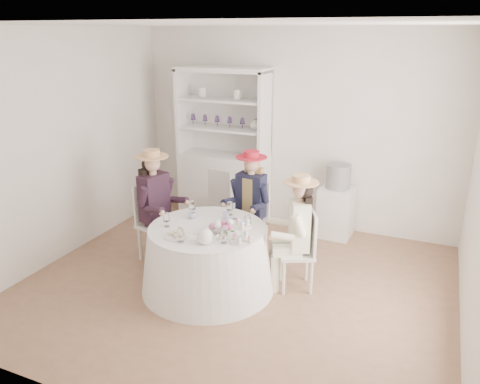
% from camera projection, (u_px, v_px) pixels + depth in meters
% --- Properties ---
extents(ground, '(4.50, 4.50, 0.00)m').
position_uv_depth(ground, '(236.00, 285.00, 5.14)').
color(ground, brown).
rests_on(ground, ground).
extents(ceiling, '(4.50, 4.50, 0.00)m').
position_uv_depth(ceiling, '(236.00, 24.00, 4.25)').
color(ceiling, white).
rests_on(ceiling, wall_back).
extents(wall_back, '(4.50, 0.00, 4.50)m').
position_uv_depth(wall_back, '(295.00, 130.00, 6.43)').
color(wall_back, silver).
rests_on(wall_back, ground).
extents(wall_front, '(4.50, 0.00, 4.50)m').
position_uv_depth(wall_front, '(109.00, 247.00, 2.96)').
color(wall_front, silver).
rests_on(wall_front, ground).
extents(wall_left, '(0.00, 4.50, 4.50)m').
position_uv_depth(wall_left, '(63.00, 146.00, 5.54)').
color(wall_left, silver).
rests_on(wall_left, ground).
extents(tea_table, '(1.43, 1.43, 0.71)m').
position_uv_depth(tea_table, '(208.00, 258.00, 4.98)').
color(tea_table, white).
rests_on(tea_table, ground).
extents(hutch, '(1.35, 0.64, 2.18)m').
position_uv_depth(hutch, '(225.00, 167.00, 6.78)').
color(hutch, silver).
rests_on(hutch, ground).
extents(side_table, '(0.45, 0.45, 0.68)m').
position_uv_depth(side_table, '(336.00, 212.00, 6.28)').
color(side_table, silver).
rests_on(side_table, ground).
extents(hatbox, '(0.33, 0.33, 0.32)m').
position_uv_depth(hatbox, '(338.00, 176.00, 6.12)').
color(hatbox, black).
rests_on(hatbox, side_table).
extents(guest_left, '(0.54, 0.51, 1.36)m').
position_uv_depth(guest_left, '(156.00, 199.00, 5.49)').
color(guest_left, silver).
rests_on(guest_left, ground).
extents(guest_mid, '(0.48, 0.50, 1.31)m').
position_uv_depth(guest_mid, '(250.00, 197.00, 5.63)').
color(guest_mid, silver).
rests_on(guest_mid, ground).
extents(guest_right, '(0.54, 0.49, 1.27)m').
position_uv_depth(guest_right, '(297.00, 226.00, 4.86)').
color(guest_right, silver).
rests_on(guest_right, ground).
extents(spare_chair, '(0.44, 0.44, 0.91)m').
position_uv_depth(spare_chair, '(224.00, 198.00, 6.34)').
color(spare_chair, silver).
rests_on(spare_chair, ground).
extents(teacup_a, '(0.09, 0.09, 0.06)m').
position_uv_depth(teacup_a, '(192.00, 216.00, 5.09)').
color(teacup_a, white).
rests_on(teacup_a, tea_table).
extents(teacup_b, '(0.08, 0.08, 0.07)m').
position_uv_depth(teacup_b, '(227.00, 216.00, 5.08)').
color(teacup_b, white).
rests_on(teacup_b, tea_table).
extents(teacup_c, '(0.10, 0.10, 0.07)m').
position_uv_depth(teacup_c, '(234.00, 223.00, 4.90)').
color(teacup_c, white).
rests_on(teacup_c, tea_table).
extents(flower_bowl, '(0.27, 0.27, 0.06)m').
position_uv_depth(flower_bowl, '(222.00, 230.00, 4.74)').
color(flower_bowl, white).
rests_on(flower_bowl, tea_table).
extents(flower_arrangement, '(0.19, 0.19, 0.07)m').
position_uv_depth(flower_arrangement, '(222.00, 225.00, 4.68)').
color(flower_arrangement, '#CC669A').
rests_on(flower_arrangement, tea_table).
extents(table_teapot, '(0.23, 0.16, 0.17)m').
position_uv_depth(table_teapot, '(205.00, 237.00, 4.48)').
color(table_teapot, white).
rests_on(table_teapot, tea_table).
extents(sandwich_plate, '(0.27, 0.27, 0.06)m').
position_uv_depth(sandwich_plate, '(177.00, 235.00, 4.65)').
color(sandwich_plate, white).
rests_on(sandwich_plate, tea_table).
extents(cupcake_stand, '(0.24, 0.24, 0.22)m').
position_uv_depth(cupcake_stand, '(242.00, 234.00, 4.51)').
color(cupcake_stand, white).
rests_on(cupcake_stand, tea_table).
extents(stemware_set, '(0.87, 0.91, 0.15)m').
position_uv_depth(stemware_set, '(207.00, 221.00, 4.84)').
color(stemware_set, white).
rests_on(stemware_set, tea_table).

